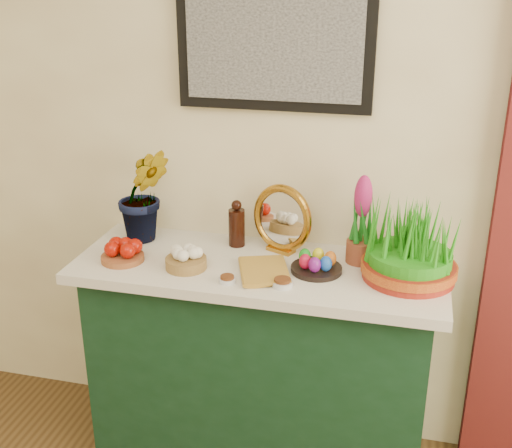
# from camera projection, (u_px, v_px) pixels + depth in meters

# --- Properties ---
(sideboard) EXTENTS (1.30, 0.45, 0.85)m
(sideboard) POSITION_uv_depth(u_px,v_px,m) (259.00, 367.00, 2.61)
(sideboard) COLOR #143722
(sideboard) RESTS_ON ground
(tablecloth) EXTENTS (1.40, 0.55, 0.04)m
(tablecloth) POSITION_uv_depth(u_px,v_px,m) (259.00, 268.00, 2.44)
(tablecloth) COLOR silver
(tablecloth) RESTS_ON sideboard
(hyacinth_green) EXTENTS (0.33, 0.31, 0.51)m
(hyacinth_green) POSITION_uv_depth(u_px,v_px,m) (143.00, 180.00, 2.56)
(hyacinth_green) COLOR #1A711B
(hyacinth_green) RESTS_ON tablecloth
(apple_bowl) EXTENTS (0.21, 0.21, 0.08)m
(apple_bowl) POSITION_uv_depth(u_px,v_px,m) (122.00, 252.00, 2.44)
(apple_bowl) COLOR brown
(apple_bowl) RESTS_ON tablecloth
(garlic_basket) EXTENTS (0.18, 0.18, 0.09)m
(garlic_basket) POSITION_uv_depth(u_px,v_px,m) (186.00, 259.00, 2.38)
(garlic_basket) COLOR olive
(garlic_basket) RESTS_ON tablecloth
(vinegar_cruet) EXTENTS (0.07, 0.07, 0.19)m
(vinegar_cruet) POSITION_uv_depth(u_px,v_px,m) (237.00, 226.00, 2.56)
(vinegar_cruet) COLOR black
(vinegar_cruet) RESTS_ON tablecloth
(mirror) EXTENTS (0.27, 0.16, 0.27)m
(mirror) POSITION_uv_depth(u_px,v_px,m) (282.00, 219.00, 2.50)
(mirror) COLOR #B57D24
(mirror) RESTS_ON tablecloth
(book) EXTENTS (0.22, 0.27, 0.03)m
(book) POSITION_uv_depth(u_px,v_px,m) (240.00, 271.00, 2.33)
(book) COLOR #B2842E
(book) RESTS_ON tablecloth
(spice_dish_left) EXTENTS (0.06, 0.06, 0.03)m
(spice_dish_left) POSITION_uv_depth(u_px,v_px,m) (227.00, 279.00, 2.28)
(spice_dish_left) COLOR silver
(spice_dish_left) RESTS_ON tablecloth
(spice_dish_right) EXTENTS (0.07, 0.07, 0.03)m
(spice_dish_right) POSITION_uv_depth(u_px,v_px,m) (282.00, 283.00, 2.25)
(spice_dish_right) COLOR silver
(spice_dish_right) RESTS_ON tablecloth
(egg_plate) EXTENTS (0.24, 0.24, 0.08)m
(egg_plate) POSITION_uv_depth(u_px,v_px,m) (316.00, 264.00, 2.35)
(egg_plate) COLOR black
(egg_plate) RESTS_ON tablecloth
(hyacinth_pink) EXTENTS (0.11, 0.11, 0.35)m
(hyacinth_pink) POSITION_uv_depth(u_px,v_px,m) (362.00, 224.00, 2.39)
(hyacinth_pink) COLOR brown
(hyacinth_pink) RESTS_ON tablecloth
(wheatgrass_sabzeh) EXTENTS (0.34, 0.34, 0.28)m
(wheatgrass_sabzeh) POSITION_uv_depth(u_px,v_px,m) (411.00, 247.00, 2.27)
(wheatgrass_sabzeh) COLOR maroon
(wheatgrass_sabzeh) RESTS_ON tablecloth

